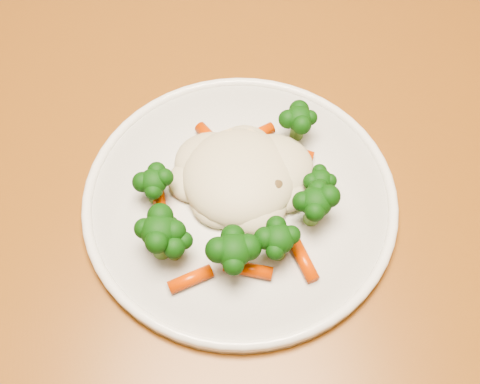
% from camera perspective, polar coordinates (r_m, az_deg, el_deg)
% --- Properties ---
extents(dining_table, '(1.37, 1.03, 0.75)m').
position_cam_1_polar(dining_table, '(0.69, -1.41, -2.54)').
color(dining_table, brown).
rests_on(dining_table, ground).
extents(plate, '(0.30, 0.30, 0.01)m').
position_cam_1_polar(plate, '(0.59, -0.00, -0.72)').
color(plate, white).
rests_on(plate, dining_table).
extents(meal, '(0.19, 0.19, 0.05)m').
position_cam_1_polar(meal, '(0.56, -0.15, 0.10)').
color(meal, beige).
rests_on(meal, plate).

